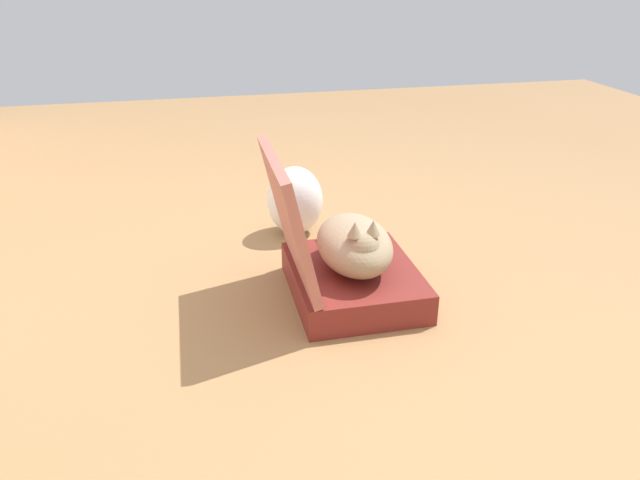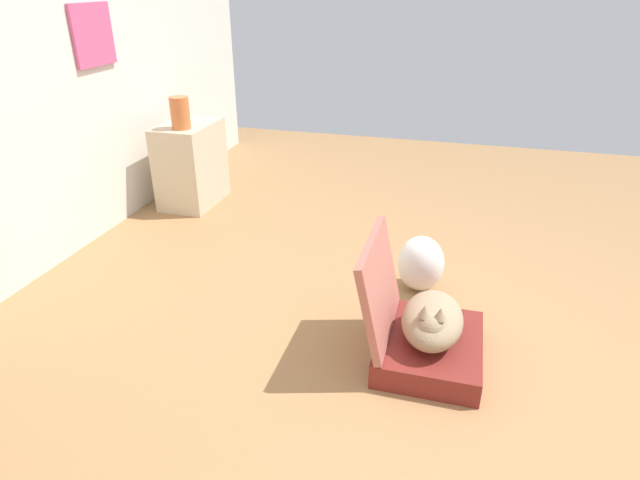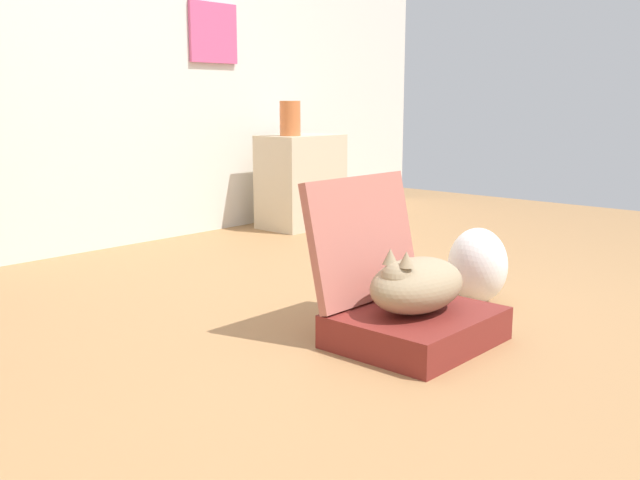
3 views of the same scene
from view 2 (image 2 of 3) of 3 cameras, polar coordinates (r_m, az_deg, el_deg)
name	(u,v)px [view 2 (image 2 of 3)]	position (r m, az deg, el deg)	size (l,w,h in m)	color
ground_plane	(394,353)	(2.67, 7.98, -11.86)	(7.68, 7.68, 0.00)	#9E7247
suitcase_base	(429,348)	(2.62, 11.62, -11.29)	(0.57, 0.48, 0.12)	maroon
suitcase_lid	(379,287)	(2.47, 6.39, -5.01)	(0.57, 0.48, 0.04)	#B26356
cat	(432,320)	(2.52, 11.93, -8.44)	(0.51, 0.28, 0.25)	#998466
plastic_bag_white	(421,264)	(3.11, 10.75, -2.49)	(0.24, 0.27, 0.33)	white
side_table	(191,164)	(4.35, -13.65, 7.91)	(0.56, 0.37, 0.64)	beige
vase_tall	(180,113)	(4.11, -14.77, 13.04)	(0.14, 0.14, 0.23)	#CC6B38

